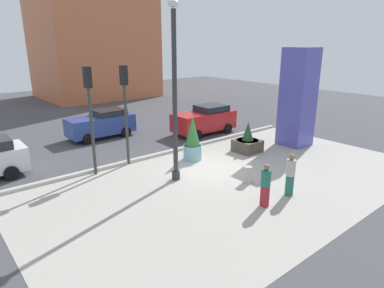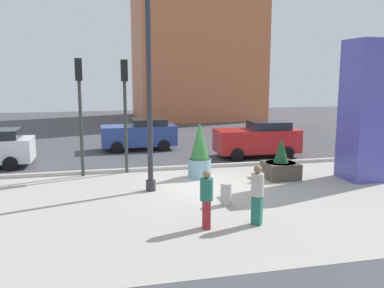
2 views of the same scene
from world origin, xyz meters
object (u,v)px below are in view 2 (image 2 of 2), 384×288
at_px(traffic_light_far_side, 80,98).
at_px(potted_plant_curbside, 281,165).
at_px(concrete_bollard, 226,194).
at_px(car_far_lane, 140,134).
at_px(potted_plant_near_left, 200,153).
at_px(traffic_light_corner, 125,98).
at_px(art_pillar_blue, 366,111).
at_px(pedestrian_by_curb, 257,192).
at_px(car_intersection, 258,139).
at_px(pedestrian_crossing, 206,197).
at_px(lamp_post, 149,92).

bearing_deg(traffic_light_far_side, potted_plant_curbside, -15.82).
bearing_deg(concrete_bollard, car_far_lane, 98.62).
bearing_deg(car_far_lane, potted_plant_near_left, -76.21).
bearing_deg(concrete_bollard, traffic_light_far_side, 131.98).
bearing_deg(traffic_light_corner, potted_plant_near_left, -28.33).
height_order(art_pillar_blue, traffic_light_far_side, art_pillar_blue).
distance_m(potted_plant_near_left, pedestrian_by_curb, 5.73).
bearing_deg(traffic_light_corner, art_pillar_blue, -19.61).
height_order(potted_plant_near_left, car_far_lane, potted_plant_near_left).
relative_size(art_pillar_blue, pedestrian_by_curb, 3.21).
xyz_separation_m(traffic_light_corner, car_intersection, (6.89, 2.01, -2.32)).
bearing_deg(traffic_light_far_side, car_far_lane, 61.96).
xyz_separation_m(traffic_light_corner, car_far_lane, (1.17, 5.43, -2.36)).
xyz_separation_m(traffic_light_far_side, pedestrian_by_curb, (4.95, -7.06, -2.30)).
relative_size(potted_plant_curbside, concrete_bollard, 2.25).
relative_size(art_pillar_blue, traffic_light_corner, 1.16).
xyz_separation_m(concrete_bollard, pedestrian_by_curb, (0.31, -1.89, 0.60)).
bearing_deg(potted_plant_curbside, pedestrian_crossing, -132.98).
bearing_deg(car_intersection, car_far_lane, 149.12).
bearing_deg(traffic_light_far_side, car_intersection, 14.29).
bearing_deg(concrete_bollard, car_intersection, 61.06).
height_order(art_pillar_blue, pedestrian_by_curb, art_pillar_blue).
distance_m(art_pillar_blue, traffic_light_corner, 9.87).
height_order(lamp_post, art_pillar_blue, lamp_post).
bearing_deg(lamp_post, potted_plant_curbside, 6.67).
distance_m(potted_plant_curbside, concrete_bollard, 4.39).
distance_m(traffic_light_corner, pedestrian_crossing, 7.77).
distance_m(art_pillar_blue, car_intersection, 6.12).
relative_size(traffic_light_far_side, car_far_lane, 1.17).
bearing_deg(car_far_lane, concrete_bollard, -81.38).
height_order(art_pillar_blue, potted_plant_curbside, art_pillar_blue).
distance_m(potted_plant_curbside, potted_plant_near_left, 3.37).
bearing_deg(art_pillar_blue, potted_plant_curbside, 165.18).
xyz_separation_m(car_intersection, pedestrian_crossing, (-5.25, -9.24, -0.00)).
xyz_separation_m(lamp_post, potted_plant_curbside, (5.44, 0.64, -3.07)).
height_order(traffic_light_corner, car_far_lane, traffic_light_corner).
bearing_deg(potted_plant_near_left, potted_plant_curbside, -15.83).
height_order(car_far_lane, pedestrian_crossing, car_far_lane).
xyz_separation_m(art_pillar_blue, pedestrian_crossing, (-7.65, -3.92, -1.87)).
xyz_separation_m(concrete_bollard, car_far_lane, (-1.64, 10.81, 0.51)).
distance_m(art_pillar_blue, concrete_bollard, 7.22).
bearing_deg(traffic_light_far_side, lamp_post, -49.29).
bearing_deg(concrete_bollard, lamp_post, 133.51).
bearing_deg(potted_plant_curbside, traffic_light_far_side, 164.18).
relative_size(car_far_lane, pedestrian_crossing, 2.50).
relative_size(art_pillar_blue, traffic_light_far_side, 1.15).
distance_m(potted_plant_near_left, pedestrian_crossing, 5.82).
xyz_separation_m(lamp_post, pedestrian_crossing, (1.00, -4.14, -2.70)).
bearing_deg(car_far_lane, pedestrian_crossing, -87.87).
bearing_deg(traffic_light_corner, pedestrian_crossing, -77.25).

